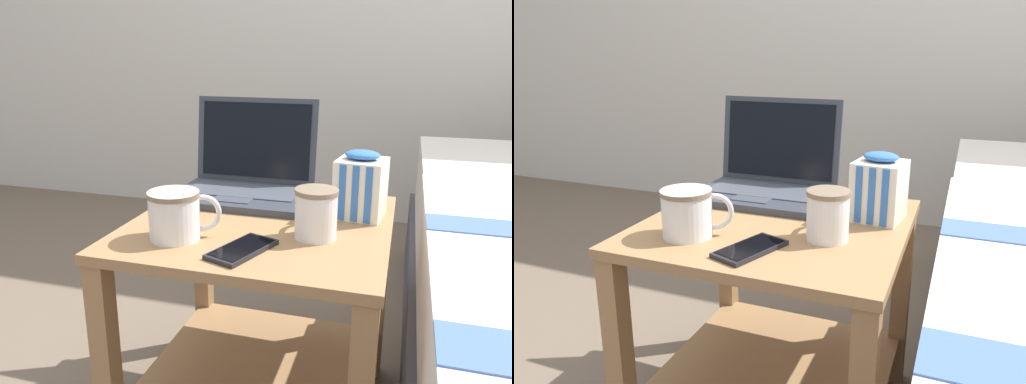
% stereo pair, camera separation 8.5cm
% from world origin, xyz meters
% --- Properties ---
extents(bedside_table, '(0.57, 0.57, 0.52)m').
position_xyz_m(bedside_table, '(0.00, 0.00, 0.33)').
color(bedside_table, '#997047').
rests_on(bedside_table, ground_plane).
extents(laptop, '(0.34, 0.27, 0.25)m').
position_xyz_m(laptop, '(-0.10, 0.19, 0.57)').
color(laptop, '#333842').
rests_on(laptop, bedside_table).
extents(mug_front_left, '(0.14, 0.11, 0.10)m').
position_xyz_m(mug_front_left, '(-0.14, -0.15, 0.57)').
color(mug_front_left, white).
rests_on(mug_front_left, bedside_table).
extents(mug_front_right, '(0.09, 0.13, 0.10)m').
position_xyz_m(mug_front_right, '(0.13, -0.06, 0.58)').
color(mug_front_right, white).
rests_on(mug_front_right, bedside_table).
extents(snack_bag, '(0.12, 0.12, 0.15)m').
position_xyz_m(snack_bag, '(0.21, 0.10, 0.59)').
color(snack_bag, silver).
rests_on(snack_bag, bedside_table).
extents(cell_phone, '(0.12, 0.16, 0.01)m').
position_xyz_m(cell_phone, '(0.01, -0.18, 0.52)').
color(cell_phone, black).
rests_on(cell_phone, bedside_table).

